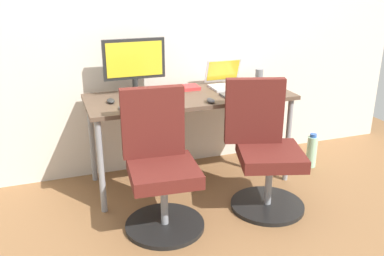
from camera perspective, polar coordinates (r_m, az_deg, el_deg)
name	(u,v)px	position (r m, az deg, el deg)	size (l,w,h in m)	color
ground_plane	(190,179)	(3.57, -0.27, -6.97)	(5.28, 5.28, 0.00)	brown
back_wall	(174,16)	(3.57, -2.45, 14.86)	(4.40, 0.04, 2.60)	silver
desk	(190,104)	(3.32, -0.29, 3.30)	(1.61, 0.63, 0.74)	brown
office_chair_left	(160,167)	(2.81, -4.33, -5.31)	(0.54, 0.54, 0.94)	black
office_chair_right	(264,152)	(3.08, 9.74, -3.20)	(0.55, 0.55, 0.94)	black
water_bottle_on_floor	(312,151)	(3.90, 15.89, -3.01)	(0.09, 0.09, 0.31)	#A5D8B2
desktop_monitor	(134,62)	(3.30, -7.81, 8.78)	(0.48, 0.18, 0.43)	#262626
open_laptop	(227,80)	(3.56, 4.73, 6.49)	(0.31, 0.29, 0.22)	silver
keyboard_by_monitor	(144,108)	(2.97, -6.50, 2.75)	(0.34, 0.12, 0.02)	#515156
keyboard_by_laptop	(242,94)	(3.32, 6.78, 4.62)	(0.34, 0.12, 0.02)	#515156
mouse_by_monitor	(111,101)	(3.15, -10.93, 3.63)	(0.06, 0.10, 0.03)	#2D2D2D
mouse_by_laptop	(211,100)	(3.10, 2.56, 3.75)	(0.06, 0.10, 0.03)	#515156
coffee_mug	(141,95)	(3.16, -6.92, 4.50)	(0.08, 0.08, 0.09)	green
pen_cup	(259,75)	(3.79, 9.08, 7.11)	(0.07, 0.07, 0.10)	slate
notebook	(186,88)	(3.47, -0.84, 5.48)	(0.21, 0.15, 0.03)	red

